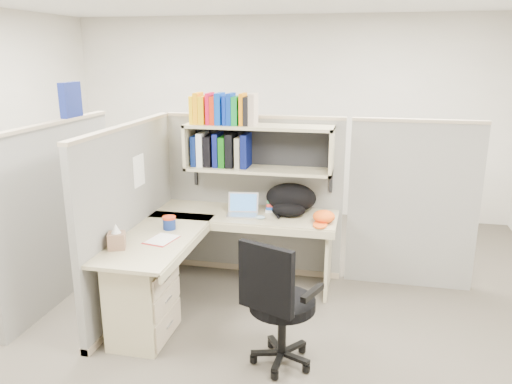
% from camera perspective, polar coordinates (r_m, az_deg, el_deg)
% --- Properties ---
extents(ground, '(6.00, 6.00, 0.00)m').
position_cam_1_polar(ground, '(4.55, -2.88, -13.43)').
color(ground, '#3A362D').
rests_on(ground, ground).
extents(room_shell, '(6.00, 6.00, 6.00)m').
position_cam_1_polar(room_shell, '(4.02, -3.20, 7.21)').
color(room_shell, '#BCB8AA').
rests_on(room_shell, ground).
extents(cubicle, '(3.79, 1.84, 1.95)m').
position_cam_1_polar(cubicle, '(4.70, -5.93, -0.51)').
color(cubicle, slate).
rests_on(cubicle, ground).
extents(desk, '(1.74, 1.75, 0.73)m').
position_cam_1_polar(desk, '(4.22, -9.41, -9.33)').
color(desk, tan).
rests_on(desk, ground).
extents(laptop, '(0.32, 0.32, 0.21)m').
position_cam_1_polar(laptop, '(4.67, -1.57, -1.51)').
color(laptop, '#B2B2B7').
rests_on(laptop, desk).
extents(backpack, '(0.52, 0.43, 0.28)m').
position_cam_1_polar(backpack, '(4.72, 3.91, -0.86)').
color(backpack, black).
rests_on(backpack, desk).
extents(orange_cap, '(0.25, 0.27, 0.11)m').
position_cam_1_polar(orange_cap, '(4.54, 7.77, -2.79)').
color(orange_cap, '#E25113').
rests_on(orange_cap, desk).
extents(snack_canister, '(0.12, 0.12, 0.11)m').
position_cam_1_polar(snack_canister, '(4.39, -9.89, -3.46)').
color(snack_canister, navy).
rests_on(snack_canister, desk).
extents(tissue_box, '(0.17, 0.17, 0.20)m').
position_cam_1_polar(tissue_box, '(4.04, -15.67, -4.88)').
color(tissue_box, '#8E6850').
rests_on(tissue_box, desk).
extents(mouse, '(0.11, 0.09, 0.04)m').
position_cam_1_polar(mouse, '(4.59, 0.49, -2.90)').
color(mouse, '#86A8BE').
rests_on(mouse, desk).
extents(paper_cup, '(0.09, 0.09, 0.11)m').
position_cam_1_polar(paper_cup, '(4.88, -0.43, -1.32)').
color(paper_cup, white).
rests_on(paper_cup, desk).
extents(book_stack, '(0.20, 0.26, 0.12)m').
position_cam_1_polar(book_stack, '(4.86, 2.23, -1.35)').
color(book_stack, gray).
rests_on(book_stack, desk).
extents(loose_paper, '(0.24, 0.29, 0.00)m').
position_cam_1_polar(loose_paper, '(4.18, -10.69, -5.31)').
color(loose_paper, white).
rests_on(loose_paper, desk).
extents(task_chair, '(0.58, 0.54, 1.00)m').
position_cam_1_polar(task_chair, '(3.67, 2.64, -14.71)').
color(task_chair, black).
rests_on(task_chair, ground).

